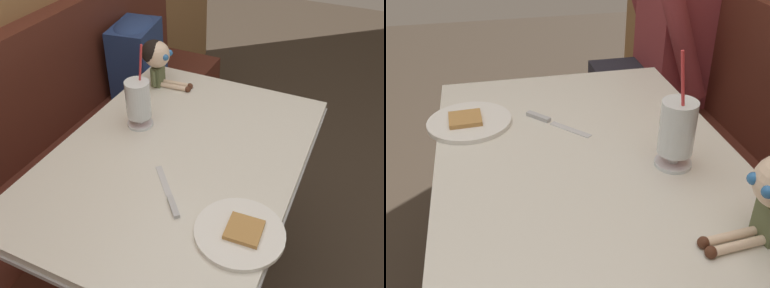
# 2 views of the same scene
# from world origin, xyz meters

# --- Properties ---
(booth_bench) EXTENTS (2.60, 0.48, 1.00)m
(booth_bench) POSITION_xyz_m (0.00, 0.81, 0.33)
(booth_bench) COLOR #512319
(booth_bench) RESTS_ON ground
(diner_table) EXTENTS (1.11, 0.81, 0.74)m
(diner_table) POSITION_xyz_m (0.00, 0.18, 0.54)
(diner_table) COLOR silver
(diner_table) RESTS_ON ground
(toast_plate) EXTENTS (0.25, 0.25, 0.03)m
(toast_plate) POSITION_xyz_m (-0.24, -0.13, 0.75)
(toast_plate) COLOR white
(toast_plate) RESTS_ON diner_table
(milkshake_glass) EXTENTS (0.10, 0.10, 0.32)m
(milkshake_glass) POSITION_xyz_m (0.10, 0.38, 0.84)
(milkshake_glass) COLOR silver
(milkshake_glass) RESTS_ON diner_table
(butter_knife) EXTENTS (0.19, 0.17, 0.01)m
(butter_knife) POSITION_xyz_m (-0.20, 0.10, 0.74)
(butter_knife) COLOR silver
(butter_knife) RESTS_ON diner_table
(seated_doll) EXTENTS (0.12, 0.22, 0.20)m
(seated_doll) POSITION_xyz_m (0.39, 0.47, 0.87)
(seated_doll) COLOR #5B6642
(seated_doll) RESTS_ON diner_table
(backpack) EXTENTS (0.33, 0.28, 0.41)m
(backpack) POSITION_xyz_m (0.73, 0.78, 0.66)
(backpack) COLOR navy
(backpack) RESTS_ON booth_bench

